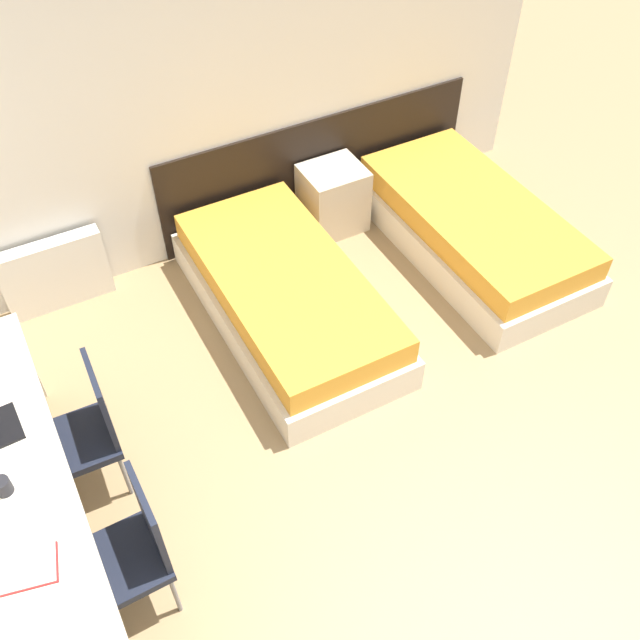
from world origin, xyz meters
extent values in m
cube|color=silver|center=(0.00, 3.63, 1.35)|extent=(5.46, 0.05, 2.70)
cube|color=black|center=(0.86, 3.59, 0.43)|extent=(2.71, 0.03, 0.86)
cube|color=beige|center=(0.05, 2.56, 0.13)|extent=(0.99, 2.00, 0.26)
cube|color=gold|center=(0.05, 2.56, 0.36)|extent=(0.91, 1.92, 0.20)
cube|color=beige|center=(1.67, 2.56, 0.13)|extent=(0.99, 2.00, 0.26)
cube|color=gold|center=(1.67, 2.56, 0.36)|extent=(0.91, 1.92, 0.20)
cube|color=beige|center=(0.86, 3.35, 0.27)|extent=(0.48, 0.42, 0.55)
cube|color=silver|center=(-1.34, 3.51, 0.28)|extent=(0.75, 0.12, 0.56)
cube|color=beige|center=(-1.93, 1.52, 0.73)|extent=(0.59, 2.41, 0.04)
cube|color=black|center=(-1.57, 1.92, 0.41)|extent=(0.43, 0.43, 0.05)
cube|color=black|center=(-1.38, 1.91, 0.68)|extent=(0.04, 0.37, 0.49)
cylinder|color=slate|center=(-1.76, 1.75, 0.19)|extent=(0.02, 0.02, 0.39)
cylinder|color=slate|center=(-1.74, 2.10, 0.19)|extent=(0.02, 0.02, 0.39)
cylinder|color=slate|center=(-1.41, 1.73, 0.19)|extent=(0.02, 0.02, 0.39)
cylinder|color=slate|center=(-1.39, 2.09, 0.19)|extent=(0.02, 0.02, 0.39)
cube|color=black|center=(-1.57, 1.12, 0.41)|extent=(0.42, 0.42, 0.05)
cube|color=black|center=(-1.38, 1.12, 0.68)|extent=(0.04, 0.37, 0.49)
cylinder|color=slate|center=(-1.75, 0.94, 0.19)|extent=(0.02, 0.02, 0.39)
cylinder|color=slate|center=(-1.75, 1.29, 0.19)|extent=(0.02, 0.02, 0.39)
cylinder|color=slate|center=(-1.40, 0.95, 0.19)|extent=(0.02, 0.02, 0.39)
cylinder|color=slate|center=(-1.40, 1.30, 0.19)|extent=(0.02, 0.02, 0.39)
cube|color=#B21E1E|center=(-1.94, 1.10, 0.76)|extent=(0.31, 0.25, 0.01)
cube|color=white|center=(-1.94, 1.10, 0.77)|extent=(0.29, 0.23, 0.01)
cylinder|color=black|center=(-1.94, 1.54, 0.80)|extent=(0.08, 0.08, 0.09)
camera|label=1|loc=(-1.45, -0.69, 3.77)|focal=40.00mm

